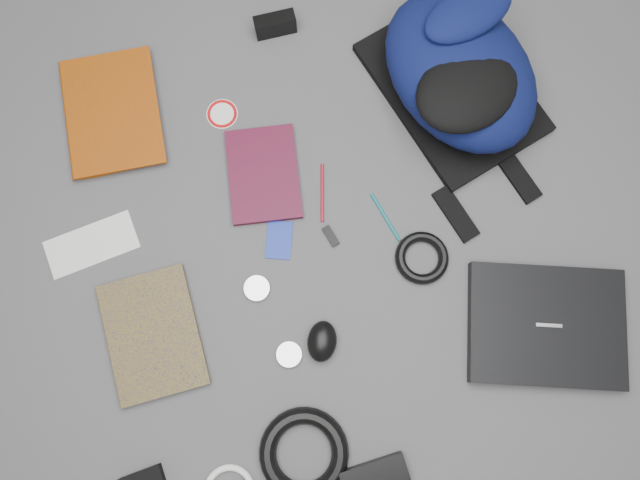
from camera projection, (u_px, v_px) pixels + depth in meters
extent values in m
plane|color=#4F4F51|center=(320.00, 242.00, 1.37)|extent=(4.00, 4.00, 0.00)
cube|color=black|center=(546.00, 326.00, 1.32)|extent=(0.39, 0.34, 0.03)
imported|color=#823307|center=(66.00, 121.00, 1.41)|extent=(0.23, 0.30, 0.03)
imported|color=#A98E0C|center=(109.00, 347.00, 1.31)|extent=(0.19, 0.27, 0.02)
cube|color=white|center=(92.00, 245.00, 1.37)|extent=(0.21, 0.11, 0.00)
cube|color=#3D0B1D|center=(263.00, 174.00, 1.39)|extent=(0.18, 0.24, 0.02)
cube|color=black|center=(275.00, 25.00, 1.44)|extent=(0.10, 0.04, 0.05)
cylinder|color=white|center=(222.00, 114.00, 1.43)|extent=(0.09, 0.09, 0.00)
cylinder|color=#0C676C|center=(385.00, 217.00, 1.38)|extent=(0.04, 0.12, 0.01)
cylinder|color=#AF0D20|center=(322.00, 193.00, 1.39)|extent=(0.04, 0.13, 0.01)
cube|color=#162CA5|center=(279.00, 240.00, 1.37)|extent=(0.08, 0.10, 0.00)
cube|color=black|center=(331.00, 236.00, 1.37)|extent=(0.03, 0.05, 0.01)
ellipsoid|color=black|center=(322.00, 341.00, 1.30)|extent=(0.09, 0.10, 0.05)
cylinder|color=silver|center=(257.00, 288.00, 1.34)|extent=(0.07, 0.07, 0.01)
cylinder|color=#B9B8BB|center=(289.00, 354.00, 1.32)|extent=(0.07, 0.07, 0.01)
torus|color=black|center=(422.00, 258.00, 1.35)|extent=(0.13, 0.13, 0.02)
cube|color=black|center=(374.00, 476.00, 1.26)|extent=(0.14, 0.06, 0.03)
torus|color=black|center=(304.00, 453.00, 1.27)|extent=(0.23, 0.23, 0.04)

